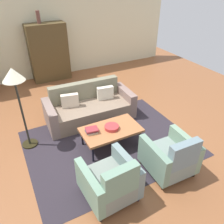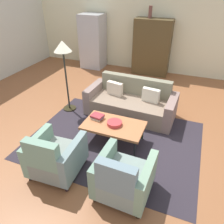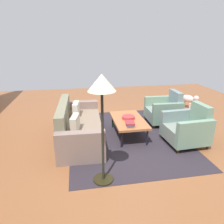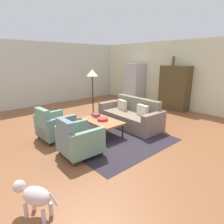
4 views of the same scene
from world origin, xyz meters
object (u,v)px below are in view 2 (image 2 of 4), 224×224
at_px(couch, 131,103).
at_px(floor_lamp, 63,53).
at_px(armchair_left, 54,158).
at_px(vase_tall, 150,12).
at_px(armchair_right, 123,179).
at_px(coffee_table, 114,126).
at_px(fruit_bowl, 115,123).
at_px(refrigerator, 93,42).
at_px(book_stack, 97,117).
at_px(cabinet, 152,48).

xyz_separation_m(couch, floor_lamp, (-1.53, -0.39, 1.16)).
xyz_separation_m(armchair_left, vase_tall, (0.25, 5.15, 1.64)).
bearing_deg(armchair_right, floor_lamp, 138.93).
relative_size(armchair_right, floor_lamp, 0.51).
xyz_separation_m(coffee_table, fruit_bowl, (0.02, 0.00, 0.07)).
distance_m(armchair_right, refrigerator, 5.86).
height_order(armchair_right, book_stack, armchair_right).
relative_size(cabinet, refrigerator, 0.97).
height_order(coffee_table, cabinet, cabinet).
bearing_deg(coffee_table, floor_lamp, 152.34).
xyz_separation_m(armchair_right, cabinet, (-0.79, 5.15, 0.56)).
bearing_deg(armchair_right, book_stack, 130.19).
bearing_deg(refrigerator, fruit_bowl, -58.92).
distance_m(couch, floor_lamp, 1.96).
bearing_deg(coffee_table, armchair_right, -62.85).
bearing_deg(refrigerator, vase_tall, 2.89).
relative_size(vase_tall, floor_lamp, 0.21).
distance_m(refrigerator, floor_lamp, 3.22).
distance_m(armchair_right, floor_lamp, 3.10).
xyz_separation_m(coffee_table, refrigerator, (-2.32, 3.88, 0.54)).
relative_size(fruit_bowl, cabinet, 0.16).
height_order(armchair_right, cabinet, cabinet).
xyz_separation_m(armchair_right, fruit_bowl, (-0.58, 1.17, 0.11)).
distance_m(armchair_right, fruit_bowl, 1.31).
bearing_deg(fruit_bowl, coffee_table, 180.00).
relative_size(vase_tall, refrigerator, 0.19).
xyz_separation_m(cabinet, vase_tall, (-0.15, -0.00, 1.08)).
height_order(fruit_bowl, vase_tall, vase_tall).
relative_size(armchair_right, vase_tall, 2.45).
distance_m(armchair_left, book_stack, 1.26).
bearing_deg(couch, cabinet, -84.12).
relative_size(coffee_table, book_stack, 4.45).
distance_m(cabinet, floor_lamp, 3.50).
bearing_deg(vase_tall, cabinet, 1.81).
bearing_deg(refrigerator, coffee_table, -59.12).
relative_size(book_stack, floor_lamp, 0.16).
height_order(couch, vase_tall, vase_tall).
relative_size(fruit_bowl, floor_lamp, 0.17).
distance_m(couch, armchair_left, 2.43).
xyz_separation_m(coffee_table, armchair_left, (-0.60, -1.17, -0.04)).
distance_m(cabinet, vase_tall, 1.09).
xyz_separation_m(armchair_right, refrigerator, (-2.92, 5.05, 0.58)).
bearing_deg(floor_lamp, coffee_table, -27.66).
height_order(book_stack, floor_lamp, floor_lamp).
height_order(fruit_bowl, refrigerator, refrigerator).
bearing_deg(armchair_left, refrigerator, 105.66).
relative_size(book_stack, vase_tall, 0.75).
relative_size(coffee_table, cabinet, 0.67).
xyz_separation_m(armchair_left, book_stack, (0.21, 1.24, 0.12)).
xyz_separation_m(armchair_left, fruit_bowl, (0.61, 1.17, 0.11)).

